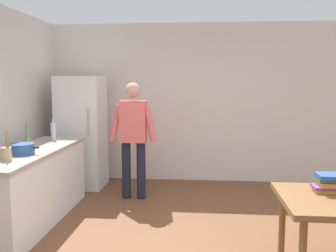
{
  "coord_description": "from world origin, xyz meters",
  "views": [
    {
      "loc": [
        0.02,
        -3.37,
        1.7
      ],
      "look_at": [
        -0.41,
        1.43,
        1.13
      ],
      "focal_mm": 39.31,
      "sensor_mm": 36.0,
      "label": 1
    }
  ],
  "objects_px": {
    "refrigerator": "(82,132)",
    "cooking_pot": "(22,149)",
    "bottle_water_clear": "(53,131)",
    "bottle_vinegar_tall": "(27,135)",
    "utensil_jar": "(6,153)",
    "book_stack": "(330,183)",
    "person": "(133,133)"
  },
  "relations": [
    {
      "from": "person",
      "to": "book_stack",
      "type": "height_order",
      "value": "person"
    },
    {
      "from": "refrigerator",
      "to": "utensil_jar",
      "type": "bearing_deg",
      "value": -91.73
    },
    {
      "from": "bottle_water_clear",
      "to": "person",
      "type": "bearing_deg",
      "value": 16.38
    },
    {
      "from": "refrigerator",
      "to": "bottle_vinegar_tall",
      "type": "relative_size",
      "value": 5.62
    },
    {
      "from": "refrigerator",
      "to": "cooking_pot",
      "type": "height_order",
      "value": "refrigerator"
    },
    {
      "from": "utensil_jar",
      "to": "book_stack",
      "type": "height_order",
      "value": "utensil_jar"
    },
    {
      "from": "bottle_vinegar_tall",
      "to": "book_stack",
      "type": "distance_m",
      "value": 3.58
    },
    {
      "from": "bottle_vinegar_tall",
      "to": "bottle_water_clear",
      "type": "xyz_separation_m",
      "value": [
        0.18,
        0.41,
        -0.01
      ]
    },
    {
      "from": "bottle_water_clear",
      "to": "book_stack",
      "type": "xyz_separation_m",
      "value": [
        3.17,
        -1.66,
        -0.2
      ]
    },
    {
      "from": "cooking_pot",
      "to": "book_stack",
      "type": "bearing_deg",
      "value": -11.93
    },
    {
      "from": "person",
      "to": "utensil_jar",
      "type": "relative_size",
      "value": 5.31
    },
    {
      "from": "utensil_jar",
      "to": "bottle_water_clear",
      "type": "height_order",
      "value": "utensil_jar"
    },
    {
      "from": "utensil_jar",
      "to": "bottle_vinegar_tall",
      "type": "xyz_separation_m",
      "value": [
        -0.23,
        0.94,
        0.06
      ]
    },
    {
      "from": "person",
      "to": "book_stack",
      "type": "distance_m",
      "value": 2.89
    },
    {
      "from": "refrigerator",
      "to": "bottle_water_clear",
      "type": "xyz_separation_m",
      "value": [
        -0.12,
        -0.87,
        0.13
      ]
    },
    {
      "from": "bottle_water_clear",
      "to": "bottle_vinegar_tall",
      "type": "bearing_deg",
      "value": -113.78
    },
    {
      "from": "person",
      "to": "bottle_vinegar_tall",
      "type": "distance_m",
      "value": 1.44
    },
    {
      "from": "person",
      "to": "bottle_water_clear",
      "type": "height_order",
      "value": "person"
    },
    {
      "from": "bottle_vinegar_tall",
      "to": "bottle_water_clear",
      "type": "relative_size",
      "value": 1.07
    },
    {
      "from": "bottle_vinegar_tall",
      "to": "book_stack",
      "type": "bearing_deg",
      "value": -20.56
    },
    {
      "from": "person",
      "to": "utensil_jar",
      "type": "distance_m",
      "value": 1.95
    },
    {
      "from": "refrigerator",
      "to": "utensil_jar",
      "type": "distance_m",
      "value": 2.22
    },
    {
      "from": "person",
      "to": "bottle_vinegar_tall",
      "type": "height_order",
      "value": "person"
    },
    {
      "from": "utensil_jar",
      "to": "refrigerator",
      "type": "bearing_deg",
      "value": 88.27
    },
    {
      "from": "refrigerator",
      "to": "bottle_vinegar_tall",
      "type": "distance_m",
      "value": 1.32
    },
    {
      "from": "bottle_vinegar_tall",
      "to": "utensil_jar",
      "type": "bearing_deg",
      "value": -76.18
    },
    {
      "from": "refrigerator",
      "to": "cooking_pot",
      "type": "distance_m",
      "value": 1.87
    },
    {
      "from": "refrigerator",
      "to": "person",
      "type": "bearing_deg",
      "value": -30.23
    },
    {
      "from": "bottle_vinegar_tall",
      "to": "cooking_pot",
      "type": "bearing_deg",
      "value": -69.56
    },
    {
      "from": "utensil_jar",
      "to": "book_stack",
      "type": "relative_size",
      "value": 1.13
    },
    {
      "from": "bottle_water_clear",
      "to": "cooking_pot",
      "type": "bearing_deg",
      "value": -87.59
    },
    {
      "from": "cooking_pot",
      "to": "utensil_jar",
      "type": "bearing_deg",
      "value": -88.52
    }
  ]
}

